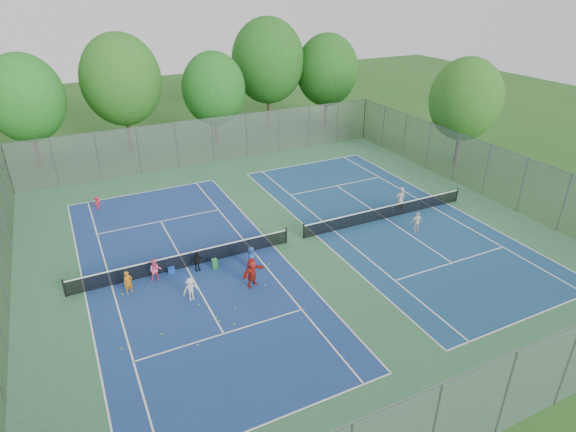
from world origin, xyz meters
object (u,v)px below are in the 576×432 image
at_px(net_right, 386,213).
at_px(ball_hopper, 215,264).
at_px(ball_crate, 171,270).
at_px(instructor, 400,200).
at_px(net_left, 186,261).

height_order(net_right, ball_hopper, net_right).
bearing_deg(ball_hopper, net_right, 3.69).
relative_size(net_right, ball_hopper, 21.99).
height_order(ball_crate, instructor, instructor).
relative_size(net_right, ball_crate, 34.46).
height_order(net_left, ball_hopper, net_left).
relative_size(net_left, ball_crate, 34.46).
bearing_deg(ball_crate, ball_hopper, -16.09).
bearing_deg(ball_crate, instructor, 1.53).
height_order(net_left, instructor, instructor).
relative_size(ball_hopper, instructor, 0.30).
bearing_deg(ball_hopper, ball_crate, 163.91).
xyz_separation_m(net_left, instructor, (15.36, 0.30, 0.53)).
bearing_deg(instructor, ball_crate, 5.85).
xyz_separation_m(net_right, ball_crate, (-14.88, -0.14, -0.29)).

